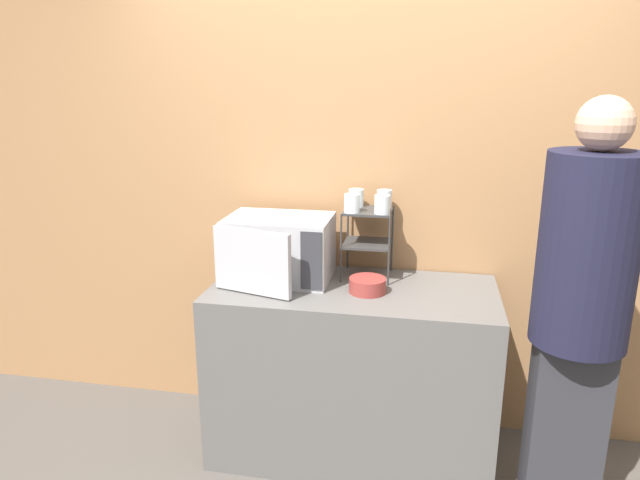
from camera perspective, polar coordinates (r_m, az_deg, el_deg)
The scene contains 10 objects.
wall_back at distance 3.07m, azimuth 4.39°, elevation 4.48°, with size 8.00×0.06×2.60m.
counter at distance 3.01m, azimuth 3.20°, elevation -12.92°, with size 1.40×0.66×0.91m.
microwave at distance 2.90m, azimuth -4.23°, elevation -0.87°, with size 0.53×0.50×0.32m.
dish_rack at distance 2.92m, azimuth 4.80°, elevation 1.12°, with size 0.25×0.24×0.36m.
glass_front_left at distance 2.82m, azimuth 3.21°, elevation 3.70°, with size 0.08×0.08×0.09m.
glass_back_right at distance 2.94m, azimuth 6.45°, elevation 4.12°, with size 0.08×0.08×0.09m.
glass_front_right at distance 2.81m, azimuth 6.24°, elevation 3.56°, with size 0.08×0.08×0.09m.
glass_back_left at distance 2.96m, azimuth 3.63°, elevation 4.23°, with size 0.08×0.08×0.09m.
bowl at distance 2.76m, azimuth 4.77°, elevation -4.55°, with size 0.18×0.18×0.07m.
person at distance 2.52m, azimuth 24.65°, elevation -5.67°, with size 0.38×0.38×1.84m.
Camera 1 is at (0.34, -2.29, 1.89)m, focal length 32.00 mm.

